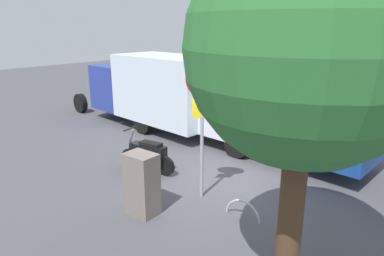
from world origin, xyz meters
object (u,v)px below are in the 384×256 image
object	(u,v)px
box_truck_near	(270,104)
street_tree	(306,50)
utility_cabinet	(142,184)
motorcycle	(148,154)
box_truck_far	(152,87)
bike_rack_hoop	(242,218)
stop_sign	(202,111)

from	to	relation	value
box_truck_near	street_tree	distance (m)	6.64
box_truck_near	utility_cabinet	size ratio (longest dim) A/B	5.83
motorcycle	box_truck_far	bearing A→B (deg)	-55.76
bike_rack_hoop	box_truck_far	bearing A→B (deg)	-29.00
box_truck_near	utility_cabinet	bearing A→B (deg)	-89.47
motorcycle	bike_rack_hoop	world-z (taller)	motorcycle
stop_sign	bike_rack_hoop	size ratio (longest dim) A/B	3.80
motorcycle	stop_sign	size ratio (longest dim) A/B	0.56
motorcycle	utility_cabinet	xyz separation A→B (m)	(-1.62, 1.65, 0.18)
stop_sign	street_tree	xyz separation A→B (m)	(-3.02, 1.71, 1.57)
box_truck_far	utility_cabinet	bearing A→B (deg)	138.56
box_truck_near	bike_rack_hoop	xyz separation A→B (m)	(-1.53, 3.88, -1.66)
box_truck_far	street_tree	distance (m)	10.16
utility_cabinet	bike_rack_hoop	xyz separation A→B (m)	(-1.80, -1.26, -0.70)
stop_sign	box_truck_far	bearing A→B (deg)	-33.18
motorcycle	street_tree	bearing A→B (deg)	149.02
box_truck_near	utility_cabinet	distance (m)	5.24
utility_cabinet	bike_rack_hoop	world-z (taller)	utility_cabinet
street_tree	box_truck_far	bearing A→B (deg)	-31.91
stop_sign	box_truck_near	bearing A→B (deg)	-86.57
motorcycle	bike_rack_hoop	size ratio (longest dim) A/B	2.12
box_truck_near	motorcycle	bearing A→B (deg)	-114.88
box_truck_far	street_tree	size ratio (longest dim) A/B	1.51
street_tree	motorcycle	bearing A→B (deg)	-20.50
box_truck_near	stop_sign	xyz separation A→B (m)	(-0.22, 3.70, 0.50)
box_truck_far	street_tree	xyz separation A→B (m)	(-8.44, 5.25, 2.10)
stop_sign	utility_cabinet	xyz separation A→B (m)	(0.50, 1.44, -1.45)
utility_cabinet	bike_rack_hoop	bearing A→B (deg)	-145.01
box_truck_near	motorcycle	size ratio (longest dim) A/B	4.54
motorcycle	street_tree	size ratio (longest dim) A/B	0.34
stop_sign	street_tree	world-z (taller)	street_tree
stop_sign	bike_rack_hoop	xyz separation A→B (m)	(-1.30, 0.18, -2.15)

